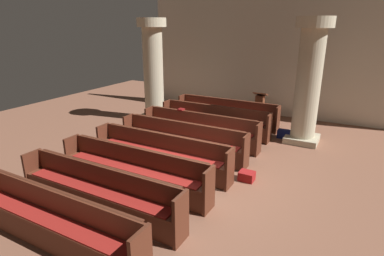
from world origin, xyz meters
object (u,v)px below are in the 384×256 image
Objects in this scene: pew_row_0 at (227,111)px; pew_row_4 at (160,152)px; pew_row_5 at (133,168)px; hymn_book at (181,109)px; pew_row_3 at (182,138)px; pew_row_2 at (200,128)px; pillar_aisle_side at (309,80)px; kneeler_box_red at (247,176)px; pew_row_1 at (214,119)px; pew_row_6 at (98,190)px; pew_row_7 at (50,219)px; pillar_far_side at (153,69)px; kneeler_box_navy at (284,134)px; lectern at (259,109)px.

pew_row_4 is (0.00, -4.11, 0.00)m from pew_row_0.
pew_row_5 is (0.00, -5.14, 0.00)m from pew_row_0.
pew_row_0 is 2.04m from hymn_book.
pew_row_5 is (0.00, -2.05, 0.00)m from pew_row_3.
pew_row_2 is 3.38m from pillar_aisle_side.
pew_row_3 is 1.00× the size of pew_row_4.
pew_row_5 is at bearing -143.02° from kneeler_box_red.
pew_row_1 is 1.00× the size of pew_row_6.
pew_row_1 and pew_row_5 have the same top height.
hymn_book reaches higher than pew_row_6.
pillar_far_side is at bearing 111.60° from pew_row_7.
pillar_aisle_side is 3.79m from hymn_book.
pillar_aisle_side is at bearing -9.92° from pew_row_0.
pew_row_6 is at bearing -90.00° from pew_row_0.
hymn_book is (-0.74, 4.30, 0.42)m from pew_row_6.
kneeler_box_red is (2.75, -1.76, -0.79)m from hymn_book.
kneeler_box_navy is at bearing 26.96° from hymn_book.
pew_row_2 is 18.16× the size of hymn_book.
pew_row_5 is 3.38m from hymn_book.
pillar_aisle_side is 5.25m from pillar_far_side.
kneeler_box_navy is (0.11, 3.22, 0.02)m from kneeler_box_red.
hymn_book reaches higher than pew_row_3.
kneeler_box_red is at bearing 51.66° from pew_row_6.
pew_row_5 reaches higher than kneeler_box_red.
pew_row_7 is (0.00, -4.11, 0.00)m from pew_row_3.
pew_row_5 is at bearing -90.00° from pew_row_0.
hymn_book is (-0.74, 3.28, 0.42)m from pew_row_5.
pew_row_2 is 2.05m from pew_row_4.
lectern is (0.88, 7.13, -0.03)m from pew_row_6.
pew_row_3 is 3.83m from pillar_far_side.
pew_row_7 is at bearing -90.00° from pew_row_6.
pew_row_4 is at bearing -90.00° from pew_row_3.
pew_row_5 is 8.75× the size of kneeler_box_navy.
pillar_far_side reaches higher than pew_row_7.
pew_row_5 is 3.35× the size of lectern.
pew_row_0 is 1.00× the size of pew_row_7.
kneeler_box_navy reaches higher than kneeler_box_red.
pew_row_1 is 1.00× the size of pew_row_7.
kneeler_box_navy is at bearing 88.06° from kneeler_box_red.
pew_row_2 is 1.01× the size of pillar_aisle_side.
pillar_aisle_side is at bearing 60.44° from pew_row_5.
pew_row_7 is (0.00, -2.05, 0.00)m from pew_row_5.
pillar_aisle_side is (2.65, 2.62, 1.38)m from pew_row_3.
pew_row_0 is 1.03m from pew_row_1.
pew_row_2 is at bearing -14.87° from hymn_book.
pew_row_7 is at bearing -68.40° from pillar_far_side.
pew_row_3 is 1.00× the size of pew_row_5.
pew_row_3 is 4.11m from pew_row_7.
pillar_far_side reaches higher than pew_row_3.
pillar_far_side is at bearing -166.49° from pew_row_0.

